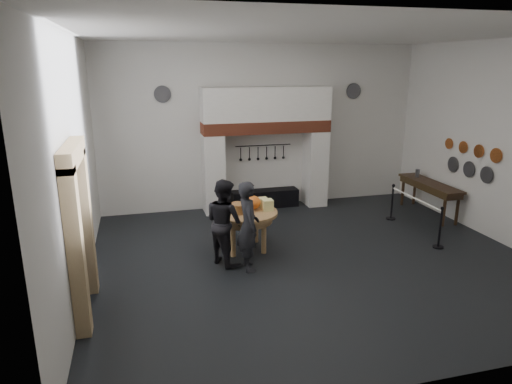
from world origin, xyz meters
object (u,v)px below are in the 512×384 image
object	(u,v)px
visitor_far	(224,222)
work_table	(245,213)
side_table	(430,183)
visitor_near	(248,226)
iron_range	(265,198)
barrier_post_near	(440,229)
barrier_post_far	(392,203)

from	to	relation	value
visitor_far	work_table	bearing A→B (deg)	-70.79
side_table	visitor_far	bearing A→B (deg)	-164.18
visitor_far	side_table	xyz separation A→B (m)	(5.92, 1.68, -0.01)
work_table	visitor_near	world-z (taller)	visitor_near
iron_range	barrier_post_near	world-z (taller)	barrier_post_near
work_table	barrier_post_near	world-z (taller)	barrier_post_near
iron_range	visitor_far	world-z (taller)	visitor_far
visitor_far	barrier_post_near	world-z (taller)	visitor_far
barrier_post_near	work_table	bearing A→B (deg)	166.17
side_table	barrier_post_near	size ratio (longest dim) A/B	2.44
visitor_near	barrier_post_far	xyz separation A→B (m)	(4.35, 1.96, -0.45)
iron_range	visitor_near	distance (m)	4.14
visitor_far	visitor_near	bearing A→B (deg)	-162.29
side_table	visitor_near	bearing A→B (deg)	-159.38
side_table	barrier_post_far	xyz separation A→B (m)	(-1.17, -0.12, -0.42)
visitor_near	barrier_post_far	size ratio (longest dim) A/B	2.00
visitor_far	barrier_post_far	bearing A→B (deg)	-99.10
iron_range	side_table	distance (m)	4.50
work_table	visitor_far	xyz separation A→B (m)	(-0.56, -0.59, 0.04)
visitor_far	barrier_post_near	size ratio (longest dim) A/B	1.97
visitor_near	barrier_post_near	distance (m)	4.38
side_table	iron_range	bearing A→B (deg)	156.83
side_table	barrier_post_far	bearing A→B (deg)	-174.35
work_table	barrier_post_far	world-z (taller)	barrier_post_far
work_table	side_table	bearing A→B (deg)	11.44
visitor_near	visitor_far	bearing A→B (deg)	44.79
work_table	barrier_post_near	xyz separation A→B (m)	(4.19, -1.03, -0.39)
barrier_post_near	iron_range	bearing A→B (deg)	127.17
visitor_near	side_table	bearing A→B (deg)	-69.58
iron_range	barrier_post_near	xyz separation A→B (m)	(2.93, -3.87, 0.20)
work_table	iron_range	bearing A→B (deg)	66.12
side_table	work_table	bearing A→B (deg)	-168.56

